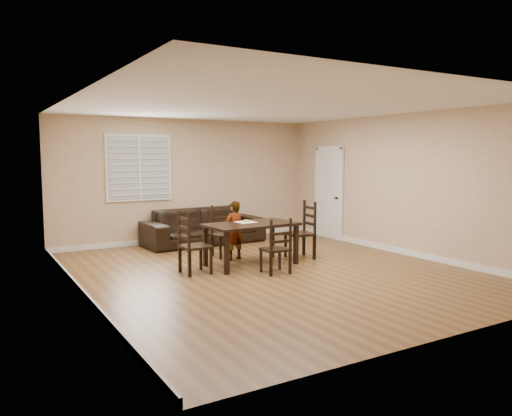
% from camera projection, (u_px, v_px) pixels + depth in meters
% --- Properties ---
extents(ground, '(7.00, 7.00, 0.00)m').
position_uv_depth(ground, '(270.00, 271.00, 8.24)').
color(ground, brown).
rests_on(ground, ground).
extents(room, '(6.04, 7.04, 2.72)m').
position_uv_depth(room, '(267.00, 161.00, 8.22)').
color(room, '#D1B48D').
rests_on(room, ground).
extents(dining_table, '(1.62, 0.97, 0.74)m').
position_uv_depth(dining_table, '(251.00, 228.00, 8.64)').
color(dining_table, black).
rests_on(dining_table, ground).
extents(chair_near, '(0.44, 0.41, 0.97)m').
position_uv_depth(chair_near, '(223.00, 233.00, 9.49)').
color(chair_near, black).
rests_on(chair_near, ground).
extents(chair_far, '(0.43, 0.40, 0.91)m').
position_uv_depth(chair_far, '(279.00, 249.00, 7.97)').
color(chair_far, black).
rests_on(chair_far, ground).
extents(chair_left, '(0.43, 0.46, 1.02)m').
position_uv_depth(chair_left, '(188.00, 246.00, 7.99)').
color(chair_left, black).
rests_on(chair_left, ground).
extents(chair_right, '(0.51, 0.54, 1.07)m').
position_uv_depth(chair_right, '(306.00, 232.00, 9.30)').
color(chair_right, black).
rests_on(chair_right, ground).
extents(child, '(0.43, 0.32, 1.08)m').
position_uv_depth(child, '(234.00, 230.00, 9.12)').
color(child, gray).
rests_on(child, ground).
extents(napkin, '(0.33, 0.33, 0.00)m').
position_uv_depth(napkin, '(246.00, 222.00, 8.77)').
color(napkin, beige).
rests_on(napkin, dining_table).
extents(donut, '(0.11, 0.11, 0.04)m').
position_uv_depth(donut, '(247.00, 221.00, 8.78)').
color(donut, '#B68441').
rests_on(donut, napkin).
extents(sofa, '(2.64, 1.14, 0.76)m').
position_uv_depth(sofa, '(204.00, 226.00, 10.79)').
color(sofa, black).
rests_on(sofa, ground).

